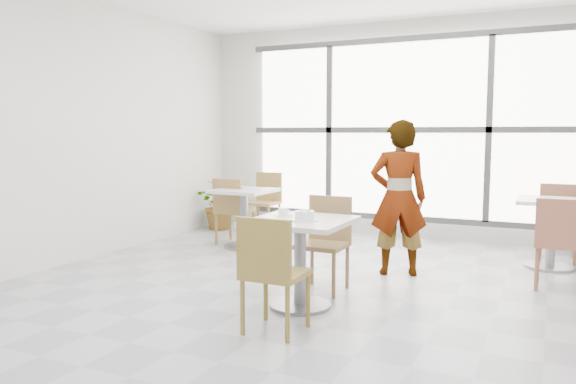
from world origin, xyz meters
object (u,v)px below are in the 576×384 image
at_px(main_table, 300,246).
at_px(bg_chair_right_near, 560,238).
at_px(coffee_cup, 283,212).
at_px(bg_chair_left_near, 232,207).
at_px(chair_far, 326,236).
at_px(bg_chair_right_far, 559,217).
at_px(bg_table_right, 551,224).
at_px(bg_chair_left_far, 266,198).
at_px(plant_left, 222,205).
at_px(oatmeal_bowl, 305,216).
at_px(person, 399,198).
at_px(bg_table_left, 244,210).
at_px(chair_near, 271,267).

xyz_separation_m(main_table, bg_chair_right_near, (1.96, 1.47, -0.02)).
distance_m(coffee_cup, bg_chair_left_near, 2.59).
bearing_deg(bg_chair_left_near, chair_far, 142.71).
bearing_deg(bg_chair_right_far, bg_table_right, -98.27).
height_order(bg_table_right, bg_chair_right_far, bg_chair_right_far).
bearing_deg(bg_chair_left_far, bg_chair_left_near, -86.51).
bearing_deg(chair_far, plant_left, 137.97).
xyz_separation_m(main_table, bg_chair_left_near, (-1.91, 2.05, -0.02)).
relative_size(oatmeal_bowl, bg_table_right, 0.28).
xyz_separation_m(person, bg_chair_left_near, (-2.37, 0.62, -0.30)).
distance_m(coffee_cup, bg_chair_right_far, 3.55).
bearing_deg(plant_left, bg_table_right, -7.12).
height_order(bg_table_right, bg_chair_right_near, bg_chair_right_near).
xyz_separation_m(person, bg_chair_right_near, (1.50, 0.03, -0.30)).
xyz_separation_m(chair_far, bg_chair_right_far, (1.97, 2.29, 0.00)).
height_order(bg_chair_left_far, bg_chair_right_far, same).
relative_size(oatmeal_bowl, person, 0.13).
xyz_separation_m(chair_far, bg_chair_left_far, (-1.96, 2.53, 0.00)).
bearing_deg(bg_chair_left_near, main_table, 132.87).
distance_m(chair_far, bg_table_left, 2.12).
bearing_deg(coffee_cup, main_table, -27.80).
relative_size(main_table, bg_table_left, 1.07).
bearing_deg(bg_table_right, person, -145.43).
height_order(oatmeal_bowl, bg_table_left, oatmeal_bowl).
distance_m(coffee_cup, bg_table_right, 3.13).
height_order(oatmeal_bowl, bg_chair_right_near, bg_chair_right_near).
bearing_deg(chair_far, coffee_cup, -111.90).
bearing_deg(bg_chair_right_near, chair_far, 23.61).
bearing_deg(oatmeal_bowl, bg_table_left, 130.60).
bearing_deg(chair_near, bg_chair_left_near, -54.10).
relative_size(person, bg_chair_right_far, 1.83).
height_order(bg_chair_right_far, plant_left, bg_chair_right_far).
distance_m(bg_table_right, bg_chair_right_near, 0.95).
bearing_deg(bg_table_left, plant_left, 133.57).
xyz_separation_m(chair_near, bg_chair_left_near, (-1.98, 2.74, 0.00)).
xyz_separation_m(coffee_cup, bg_table_left, (-1.45, 1.84, -0.29)).
distance_m(oatmeal_bowl, bg_chair_right_near, 2.46).
xyz_separation_m(bg_chair_left_far, bg_chair_right_far, (3.93, -0.24, 0.00)).
xyz_separation_m(bg_table_right, bg_chair_left_far, (-3.86, 0.72, 0.01)).
bearing_deg(oatmeal_bowl, bg_chair_right_near, 39.26).
bearing_deg(bg_table_right, chair_far, -136.34).
relative_size(bg_chair_right_near, plant_left, 1.16).
relative_size(bg_table_right, bg_chair_left_near, 0.86).
bearing_deg(chair_far, person, 60.39).
distance_m(coffee_cup, bg_chair_right_near, 2.58).
distance_m(main_table, bg_chair_right_near, 2.45).
bearing_deg(bg_chair_left_near, bg_chair_right_far, -167.60).
relative_size(oatmeal_bowl, coffee_cup, 1.32).
bearing_deg(bg_table_right, plant_left, 172.88).
xyz_separation_m(bg_table_left, bg_table_right, (3.55, 0.47, 0.00)).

